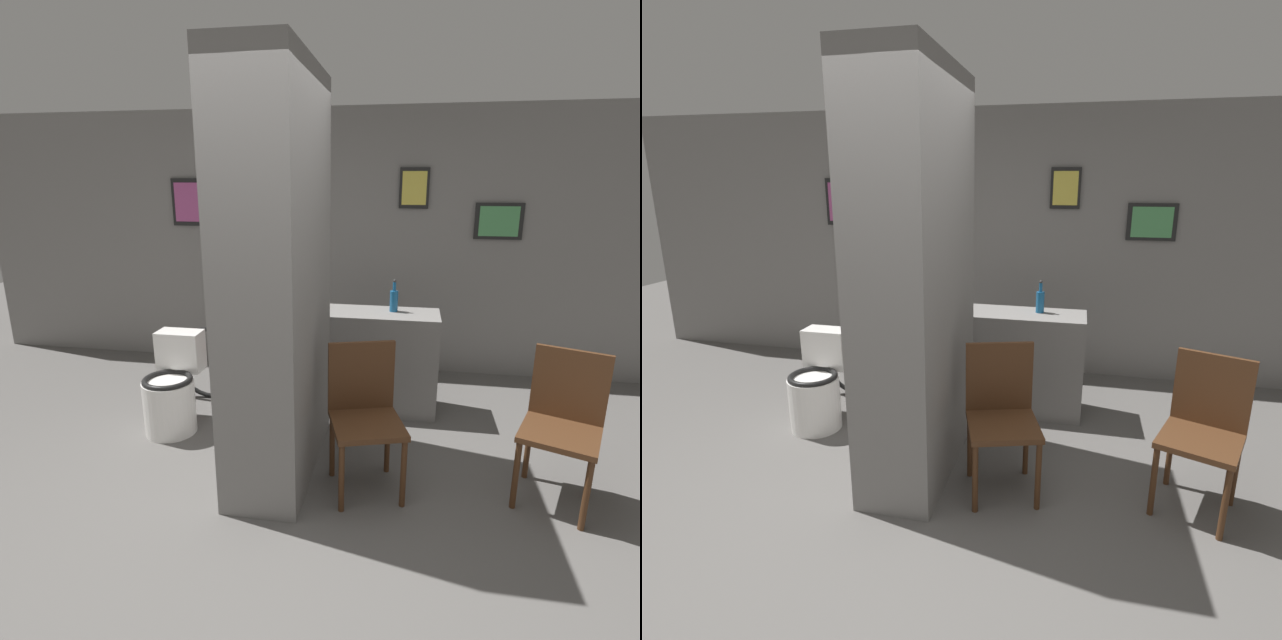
% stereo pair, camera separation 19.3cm
% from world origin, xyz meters
% --- Properties ---
extents(ground_plane, '(14.00, 14.00, 0.00)m').
position_xyz_m(ground_plane, '(0.00, 0.00, 0.00)').
color(ground_plane, '#5B5956').
extents(wall_back, '(8.00, 0.09, 2.60)m').
position_xyz_m(wall_back, '(0.00, 2.63, 1.30)').
color(wall_back, gray).
rests_on(wall_back, ground_plane).
extents(pillar_center, '(0.51, 1.24, 2.60)m').
position_xyz_m(pillar_center, '(-0.14, 0.62, 1.30)').
color(pillar_center, gray).
rests_on(pillar_center, ground_plane).
extents(counter_shelf, '(1.18, 0.44, 0.87)m').
position_xyz_m(counter_shelf, '(0.37, 1.63, 0.43)').
color(counter_shelf, gray).
rests_on(counter_shelf, ground_plane).
extents(toilet, '(0.40, 0.56, 0.75)m').
position_xyz_m(toilet, '(-1.12, 0.97, 0.32)').
color(toilet, white).
rests_on(toilet, ground_plane).
extents(chair_near_pillar, '(0.54, 0.54, 0.94)m').
position_xyz_m(chair_near_pillar, '(0.45, 0.48, 0.53)').
color(chair_near_pillar, '#4C2D19').
rests_on(chair_near_pillar, ground_plane).
extents(chair_by_doorway, '(0.56, 0.56, 0.94)m').
position_xyz_m(chair_by_doorway, '(1.65, 0.56, 0.53)').
color(chair_by_doorway, '#4C2D19').
rests_on(chair_by_doorway, ground_plane).
extents(bicycle, '(1.70, 0.42, 0.73)m').
position_xyz_m(bicycle, '(-0.52, 1.56, 0.35)').
color(bicycle, black).
rests_on(bicycle, ground_plane).
extents(bottle_tall, '(0.07, 0.07, 0.27)m').
position_xyz_m(bottle_tall, '(0.57, 1.68, 0.97)').
color(bottle_tall, '#19598C').
rests_on(bottle_tall, counter_shelf).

